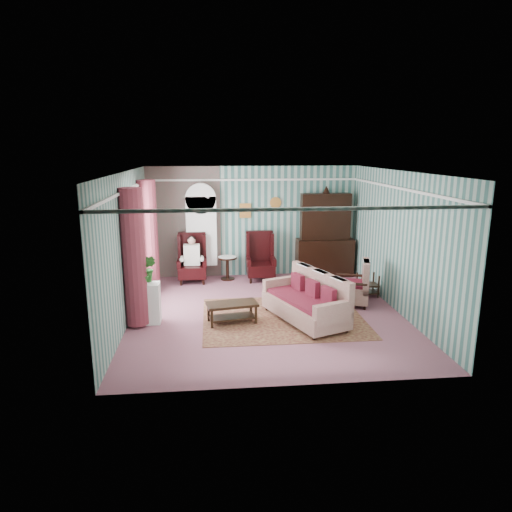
{
  "coord_description": "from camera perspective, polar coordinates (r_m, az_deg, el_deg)",
  "views": [
    {
      "loc": [
        -1.1,
        -8.89,
        3.33
      ],
      "look_at": [
        -0.15,
        0.6,
        1.08
      ],
      "focal_mm": 32.0,
      "sensor_mm": 36.0,
      "label": 1
    }
  ],
  "objects": [
    {
      "name": "floral_armchair",
      "position": [
        10.15,
        11.76,
        -3.34
      ],
      "size": [
        1.07,
        1.04,
        0.96
      ],
      "primitive_type": "cube",
      "rotation": [
        0.0,
        0.0,
        1.27
      ],
      "color": "beige",
      "rests_on": "floor"
    },
    {
      "name": "round_side_table",
      "position": [
        11.89,
        -3.59,
        -1.54
      ],
      "size": [
        0.5,
        0.5,
        0.6
      ],
      "primitive_type": "cylinder",
      "color": "black",
      "rests_on": "floor"
    },
    {
      "name": "room_shell",
      "position": [
        9.17,
        -2.63,
        4.95
      ],
      "size": [
        5.53,
        6.02,
        2.91
      ],
      "color": "#3B6C64",
      "rests_on": "ground"
    },
    {
      "name": "plant_stand",
      "position": [
        9.17,
        -13.61,
        -5.77
      ],
      "size": [
        0.55,
        0.35,
        0.8
      ],
      "primitive_type": "cube",
      "color": "silver",
      "rests_on": "floor"
    },
    {
      "name": "coffee_table",
      "position": [
        8.99,
        -3.01,
        -7.1
      ],
      "size": [
        1.05,
        0.63,
        0.41
      ],
      "primitive_type": "cube",
      "rotation": [
        0.0,
        0.0,
        0.17
      ],
      "color": "black",
      "rests_on": "floor"
    },
    {
      "name": "potted_plant_a",
      "position": [
        8.86,
        -14.09,
        -2.21
      ],
      "size": [
        0.43,
        0.38,
        0.46
      ],
      "primitive_type": "imported",
      "rotation": [
        0.0,
        0.0,
        0.06
      ],
      "color": "#234B17",
      "rests_on": "plant_stand"
    },
    {
      "name": "dresser_hutch",
      "position": [
        12.18,
        8.66,
        2.94
      ],
      "size": [
        1.5,
        0.56,
        2.36
      ],
      "primitive_type": "cube",
      "color": "black",
      "rests_on": "floor"
    },
    {
      "name": "potted_plant_b",
      "position": [
        9.08,
        -13.3,
        -1.54
      ],
      "size": [
        0.35,
        0.32,
        0.53
      ],
      "primitive_type": "imported",
      "rotation": [
        0.0,
        0.0,
        -0.34
      ],
      "color": "#29541A",
      "rests_on": "plant_stand"
    },
    {
      "name": "wingback_left",
      "position": [
        11.67,
        -8.0,
        -0.28
      ],
      "size": [
        0.76,
        0.8,
        1.25
      ],
      "primitive_type": "cube",
      "color": "black",
      "rests_on": "floor"
    },
    {
      "name": "bookcase",
      "position": [
        11.94,
        -6.81,
        2.49
      ],
      "size": [
        0.8,
        0.28,
        2.24
      ],
      "primitive_type": "cube",
      "color": "silver",
      "rests_on": "floor"
    },
    {
      "name": "wingback_right",
      "position": [
        11.72,
        0.57,
        -0.08
      ],
      "size": [
        0.76,
        0.8,
        1.25
      ],
      "primitive_type": "cube",
      "color": "black",
      "rests_on": "floor"
    },
    {
      "name": "nest_table",
      "position": [
        10.86,
        13.77,
        -3.5
      ],
      "size": [
        0.45,
        0.38,
        0.54
      ],
      "primitive_type": "cube",
      "color": "black",
      "rests_on": "floor"
    },
    {
      "name": "potted_plant_c",
      "position": [
        9.09,
        -13.99,
        -2.02
      ],
      "size": [
        0.25,
        0.25,
        0.39
      ],
      "primitive_type": "imported",
      "rotation": [
        0.0,
        0.0,
        -0.14
      ],
      "color": "#1B581B",
      "rests_on": "plant_stand"
    },
    {
      "name": "seated_woman",
      "position": [
        11.68,
        -7.99,
        -0.45
      ],
      "size": [
        0.44,
        0.4,
        1.18
      ],
      "primitive_type": null,
      "color": "white",
      "rests_on": "floor"
    },
    {
      "name": "rug",
      "position": [
        9.32,
        3.36,
        -7.67
      ],
      "size": [
        3.2,
        2.6,
        0.01
      ],
      "primitive_type": "cube",
      "color": "#441619",
      "rests_on": "floor"
    },
    {
      "name": "sofa",
      "position": [
        9.03,
        6.11,
        -5.4
      ],
      "size": [
        1.59,
        2.18,
        0.91
      ],
      "primitive_type": "cube",
      "rotation": [
        0.0,
        0.0,
        1.95
      ],
      "color": "beige",
      "rests_on": "floor"
    },
    {
      "name": "floor",
      "position": [
        9.56,
        1.28,
        -7.14
      ],
      "size": [
        6.0,
        6.0,
        0.0
      ],
      "primitive_type": "plane",
      "color": "#955764",
      "rests_on": "ground"
    }
  ]
}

